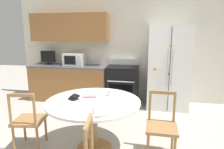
# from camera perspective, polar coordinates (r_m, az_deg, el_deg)

# --- Properties ---
(back_wall) EXTENTS (5.20, 0.44, 2.60)m
(back_wall) POSITION_cam_1_polar(r_m,az_deg,el_deg) (5.13, -1.58, 8.79)
(back_wall) COLOR silver
(back_wall) RESTS_ON ground_plane
(kitchen_counter) EXTENTS (1.99, 0.64, 0.90)m
(kitchen_counter) POSITION_cam_1_polar(r_m,az_deg,el_deg) (5.25, -11.99, -2.28)
(kitchen_counter) COLOR #936033
(kitchen_counter) RESTS_ON ground_plane
(refrigerator) EXTENTS (0.90, 0.75, 1.87)m
(refrigerator) POSITION_cam_1_polar(r_m,az_deg,el_deg) (4.72, 15.71, 1.96)
(refrigerator) COLOR white
(refrigerator) RESTS_ON ground_plane
(oven_range) EXTENTS (0.75, 0.68, 1.08)m
(oven_range) POSITION_cam_1_polar(r_m,az_deg,el_deg) (4.88, 3.06, -2.91)
(oven_range) COLOR black
(oven_range) RESTS_ON ground_plane
(microwave) EXTENTS (0.50, 0.35, 0.30)m
(microwave) POSITION_cam_1_polar(r_m,az_deg,el_deg) (5.13, -10.75, 4.27)
(microwave) COLOR white
(microwave) RESTS_ON kitchen_counter
(countertop_tv) EXTENTS (0.38, 0.16, 0.35)m
(countertop_tv) POSITION_cam_1_polar(r_m,az_deg,el_deg) (5.46, -17.81, 4.76)
(countertop_tv) COLOR black
(countertop_tv) RESTS_ON kitchen_counter
(dining_table) EXTENTS (1.36, 1.36, 0.76)m
(dining_table) POSITION_cam_1_polar(r_m,az_deg,el_deg) (2.95, -5.30, -9.70)
(dining_table) COLOR white
(dining_table) RESTS_ON ground_plane
(dining_chair_right) EXTENTS (0.43, 0.43, 0.90)m
(dining_chair_right) POSITION_cam_1_polar(r_m,az_deg,el_deg) (2.95, 13.96, -14.21)
(dining_chair_right) COLOR #9E7042
(dining_chair_right) RESTS_ON ground_plane
(dining_chair_left) EXTENTS (0.48, 0.48, 0.90)m
(dining_chair_left) POSITION_cam_1_polar(r_m,az_deg,el_deg) (3.27, -22.75, -12.07)
(dining_chair_left) COLOR #9E7042
(dining_chair_left) RESTS_ON ground_plane
(candle_glass) EXTENTS (0.09, 0.09, 0.09)m
(candle_glass) POSITION_cam_1_polar(r_m,az_deg,el_deg) (3.09, -0.69, -5.42)
(candle_glass) COLOR silver
(candle_glass) RESTS_ON dining_table
(folded_napkin) EXTENTS (0.20, 0.09, 0.05)m
(folded_napkin) POSITION_cam_1_polar(r_m,az_deg,el_deg) (3.02, -6.42, -6.14)
(folded_napkin) COLOR pink
(folded_napkin) RESTS_ON dining_table
(wallet) EXTENTS (0.17, 0.17, 0.07)m
(wallet) POSITION_cam_1_polar(r_m,az_deg,el_deg) (2.98, -10.82, -6.52)
(wallet) COLOR black
(wallet) RESTS_ON dining_table
(mail_stack) EXTENTS (0.32, 0.36, 0.02)m
(mail_stack) POSITION_cam_1_polar(r_m,az_deg,el_deg) (2.48, -2.62, -10.51)
(mail_stack) COLOR white
(mail_stack) RESTS_ON dining_table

